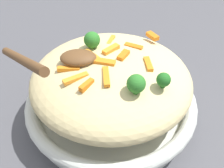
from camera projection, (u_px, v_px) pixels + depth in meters
The scene contains 19 objects.
ground_plane at pixel (112, 115), 0.50m from camera, with size 2.40×2.40×0.00m, color #4C4C51.
serving_bowl at pixel (112, 104), 0.48m from camera, with size 0.30×0.30×0.05m.
pasta_mound at pixel (112, 80), 0.44m from camera, with size 0.26×0.26×0.08m, color #DBC689.
carrot_piece_0 at pixel (105, 62), 0.41m from camera, with size 0.03×0.01×0.01m, color orange.
carrot_piece_1 at pixel (153, 36), 0.48m from camera, with size 0.02×0.01×0.01m, color orange.
carrot_piece_2 at pixel (77, 78), 0.39m from camera, with size 0.04×0.01×0.01m, color orange.
carrot_piece_3 at pixel (135, 46), 0.45m from camera, with size 0.03×0.01×0.01m, color orange.
carrot_piece_4 at pixel (88, 85), 0.38m from camera, with size 0.03×0.01×0.01m, color orange.
carrot_piece_5 at pixel (70, 69), 0.41m from camera, with size 0.03×0.01×0.01m, color orange.
carrot_piece_6 at pixel (124, 55), 0.42m from camera, with size 0.03×0.01×0.01m, color orange.
carrot_piece_7 at pixel (107, 76), 0.39m from camera, with size 0.04×0.01×0.01m, color orange.
carrot_piece_8 at pixel (93, 56), 0.42m from camera, with size 0.04×0.01×0.01m, color orange.
carrot_piece_9 at pixel (114, 50), 0.43m from camera, with size 0.03×0.01×0.01m, color orange.
carrot_piece_10 at pixel (114, 40), 0.47m from camera, with size 0.03×0.01×0.01m, color orange.
carrot_piece_11 at pixel (149, 64), 0.41m from camera, with size 0.03×0.01×0.01m, color orange.
broccoli_floret_0 at pixel (165, 80), 0.37m from camera, with size 0.02×0.02×0.02m.
broccoli_floret_1 at pixel (93, 40), 0.44m from camera, with size 0.03×0.03×0.03m.
broccoli_floret_2 at pixel (137, 84), 0.36m from camera, with size 0.03×0.03×0.03m.
serving_spoon at pixel (59, 59), 0.39m from camera, with size 0.15×0.15×0.08m.
Camera 1 is at (0.00, 0.34, 0.37)m, focal length 43.52 mm.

